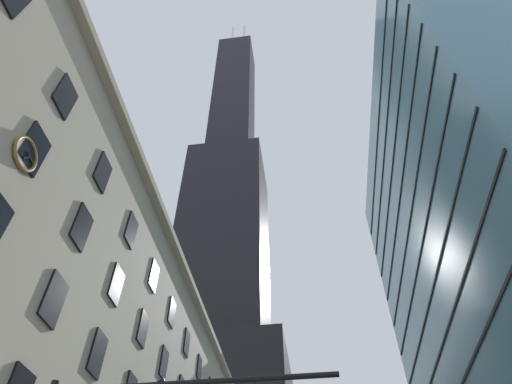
# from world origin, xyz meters

# --- Properties ---
(dark_skyscraper) EXTENTS (28.30, 28.30, 197.62)m
(dark_skyscraper) POSITION_xyz_m (-18.78, 74.19, 57.96)
(dark_skyscraper) COLOR black
(dark_skyscraper) RESTS_ON ground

